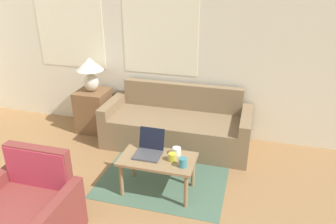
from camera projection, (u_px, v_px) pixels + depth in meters
wall_back at (120, 43)px, 4.83m from camera, size 6.67×0.06×2.60m
rug at (170, 165)px, 4.21m from camera, size 1.48×1.77×0.01m
couch at (177, 127)px, 4.64m from camera, size 2.02×0.80×0.81m
armchair at (25, 218)px, 2.97m from camera, size 0.85×0.81×0.83m
side_table at (94, 110)px, 5.02m from camera, size 0.46×0.46×0.64m
table_lamp at (90, 70)px, 4.76m from camera, size 0.39×0.39×0.51m
coffee_table at (158, 163)px, 3.59m from camera, size 0.82×0.47×0.43m
laptop at (149, 149)px, 3.63m from camera, size 0.29×0.32×0.26m
cup_navy at (172, 157)px, 3.50m from camera, size 0.09×0.09×0.09m
cup_yellow at (177, 151)px, 3.62m from camera, size 0.09×0.09×0.08m
cup_white at (183, 162)px, 3.40m from camera, size 0.09×0.09×0.10m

